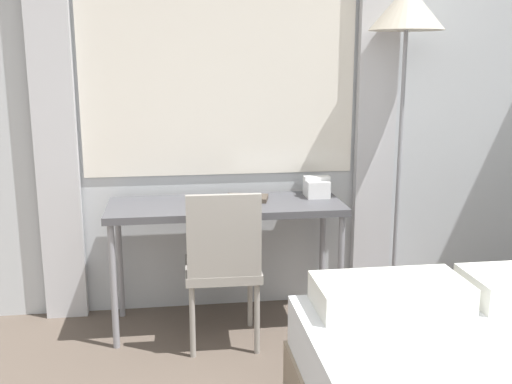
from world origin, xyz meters
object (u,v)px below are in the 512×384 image
at_px(desk_chair, 223,261).
at_px(standing_lamp, 407,24).
at_px(telephone, 317,187).
at_px(desk, 226,214).
at_px(book, 247,198).

distance_m(desk_chair, standing_lamp, 1.67).
height_order(standing_lamp, telephone, standing_lamp).
height_order(desk_chair, telephone, desk_chair).
xyz_separation_m(desk, book, (0.13, 0.06, 0.08)).
height_order(desk_chair, book, desk_chair).
xyz_separation_m(standing_lamp, book, (-0.91, 0.02, -0.98)).
bearing_deg(desk_chair, telephone, 33.11).
distance_m(desk_chair, telephone, 0.76).
bearing_deg(desk, desk_chair, -98.80).
relative_size(desk, book, 4.92).
bearing_deg(desk, telephone, 9.58).
bearing_deg(standing_lamp, desk_chair, -163.65).
bearing_deg(desk, book, 25.08).
bearing_deg(book, standing_lamp, -1.19).
distance_m(desk, telephone, 0.57).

